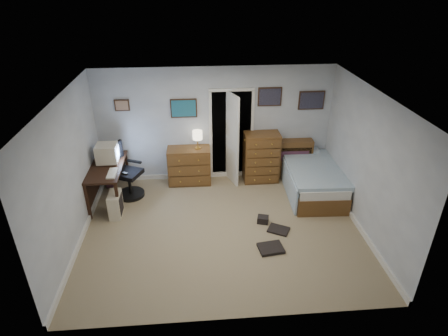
# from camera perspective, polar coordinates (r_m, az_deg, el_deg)

# --- Properties ---
(floor) EXTENTS (5.00, 4.00, 0.02)m
(floor) POSITION_cam_1_polar(r_m,az_deg,el_deg) (6.93, -0.22, -9.32)
(floor) COLOR tan
(floor) RESTS_ON ground
(computer_desk) EXTENTS (0.64, 1.38, 0.79)m
(computer_desk) POSITION_cam_1_polar(r_m,az_deg,el_deg) (7.79, -18.02, -0.88)
(computer_desk) COLOR #321A10
(computer_desk) RESTS_ON floor
(crt_monitor) EXTENTS (0.41, 0.38, 0.38)m
(crt_monitor) POSITION_cam_1_polar(r_m,az_deg,el_deg) (7.73, -17.36, 2.15)
(crt_monitor) COLOR beige
(crt_monitor) RESTS_ON computer_desk
(keyboard) EXTENTS (0.16, 0.42, 0.03)m
(keyboard) POSITION_cam_1_polar(r_m,az_deg,el_deg) (7.34, -16.68, -0.78)
(keyboard) COLOR beige
(keyboard) RESTS_ON computer_desk
(pc_tower) EXTENTS (0.22, 0.45, 0.48)m
(pc_tower) POSITION_cam_1_polar(r_m,az_deg,el_deg) (7.45, -16.20, -5.35)
(pc_tower) COLOR beige
(pc_tower) RESTS_ON floor
(office_chair) EXTENTS (0.74, 0.74, 1.16)m
(office_chair) POSITION_cam_1_polar(r_m,az_deg,el_deg) (7.92, -14.70, -1.23)
(office_chair) COLOR black
(office_chair) RESTS_ON floor
(media_stack) EXTENTS (0.15, 0.15, 0.71)m
(media_stack) POSITION_cam_1_polar(r_m,az_deg,el_deg) (8.38, -17.21, -0.62)
(media_stack) COLOR maroon
(media_stack) RESTS_ON floor
(low_dresser) EXTENTS (0.93, 0.48, 0.82)m
(low_dresser) POSITION_cam_1_polar(r_m,az_deg,el_deg) (8.20, -5.30, 0.37)
(low_dresser) COLOR brown
(low_dresser) RESTS_ON floor
(table_lamp) EXTENTS (0.21, 0.21, 0.40)m
(table_lamp) POSITION_cam_1_polar(r_m,az_deg,el_deg) (7.90, -4.06, 4.93)
(table_lamp) COLOR gold
(table_lamp) RESTS_ON low_dresser
(doorway) EXTENTS (0.96, 1.12, 2.05)m
(doorway) POSITION_cam_1_polar(r_m,az_deg,el_deg) (8.44, 0.90, 5.75)
(doorway) COLOR black
(doorway) RESTS_ON floor
(tall_dresser) EXTENTS (0.77, 0.46, 1.12)m
(tall_dresser) POSITION_cam_1_polar(r_m,az_deg,el_deg) (8.23, 5.69, 1.63)
(tall_dresser) COLOR brown
(tall_dresser) RESTS_ON floor
(headboard_bookcase) EXTENTS (0.99, 0.28, 0.88)m
(headboard_bookcase) POSITION_cam_1_polar(r_m,az_deg,el_deg) (8.51, 9.97, 1.57)
(headboard_bookcase) COLOR brown
(headboard_bookcase) RESTS_ON floor
(bed) EXTENTS (1.15, 2.05, 0.66)m
(bed) POSITION_cam_1_polar(r_m,az_deg,el_deg) (8.13, 13.17, -1.36)
(bed) COLOR brown
(bed) RESTS_ON floor
(wall_posters) EXTENTS (4.38, 0.04, 0.60)m
(wall_posters) POSITION_cam_1_polar(r_m,az_deg,el_deg) (7.93, 2.77, 9.98)
(wall_posters) COLOR #331E11
(wall_posters) RESTS_ON floor
(floor_clutter) EXTENTS (0.69, 1.07, 0.13)m
(floor_clutter) POSITION_cam_1_polar(r_m,az_deg,el_deg) (6.77, 7.08, -10.11)
(floor_clutter) COLOR black
(floor_clutter) RESTS_ON floor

